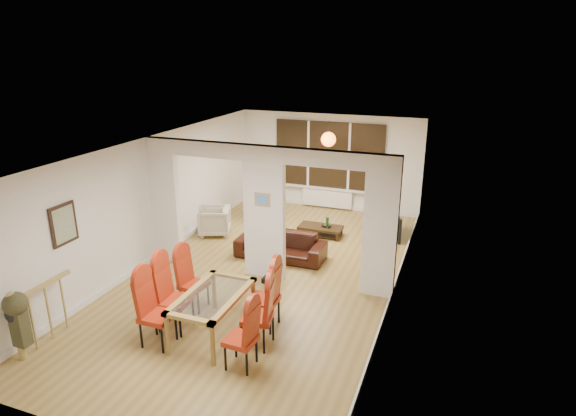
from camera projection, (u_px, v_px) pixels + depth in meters
The scene contains 24 objects.
floor at pixel (265, 275), 9.53m from camera, with size 5.00×9.00×0.01m, color olive.
room_walls at pixel (264, 213), 9.11m from camera, with size 5.00×9.00×2.60m, color silver, non-canonical shape.
divider_wall at pixel (264, 213), 9.11m from camera, with size 5.00×0.18×2.60m, color white.
bay_window_blinds at pixel (329, 155), 12.99m from camera, with size 3.00×0.08×1.80m, color black.
radiator at pixel (327, 198), 13.34m from camera, with size 1.40×0.08×0.50m, color white.
pendant_light at pixel (328, 139), 11.67m from camera, with size 0.36×0.36×0.36m, color orange.
stair_newel at pixel (45, 309), 7.25m from camera, with size 0.40×1.20×1.10m, color #A1874A, non-canonical shape.
wall_poster at pixel (64, 224), 7.70m from camera, with size 0.04×0.52×0.67m, color gray.
pillar_photo at pixel (262, 200), 8.93m from camera, with size 0.30×0.03×0.25m, color #4C8CD8.
dining_table at pixel (213, 314), 7.48m from camera, with size 0.84×1.49×0.70m, color olive, non-canonical shape.
dining_chair_la at pixel (157, 311), 7.16m from camera, with size 0.45×0.45×1.12m, color maroon, non-canonical shape.
dining_chair_lb at pixel (175, 296), 7.55m from camera, with size 0.47×0.47×1.17m, color maroon, non-canonical shape.
dining_chair_lc at pixel (194, 281), 8.17m from camera, with size 0.42×0.42×1.04m, color maroon, non-canonical shape.
dining_chair_ra at pixel (240, 335), 6.67m from camera, with size 0.41×0.41×1.02m, color maroon, non-canonical shape.
dining_chair_rb at pixel (257, 312), 7.15m from camera, with size 0.44×0.44×1.10m, color maroon, non-canonical shape.
dining_chair_rc at pixel (264, 295), 7.62m from camera, with size 0.45×0.45×1.12m, color maroon, non-canonical shape.
sofa at pixel (281, 245), 10.23m from camera, with size 1.89×0.74×0.55m, color black.
armchair at pixel (214, 221), 11.50m from camera, with size 0.73×0.71×0.66m, color #B9B39C.
person at pixel (261, 193), 12.13m from camera, with size 0.38×0.58×1.58m, color black.
television at pixel (391, 224), 11.37m from camera, with size 0.14×1.04×0.60m, color black.
coffee_table at pixel (321, 231), 11.47m from camera, with size 1.03×0.52×0.24m, color black, non-canonical shape.
bottle at pixel (327, 222), 11.27m from camera, with size 0.07×0.07×0.28m, color #143F19.
bowl at pixel (326, 226), 11.40m from camera, with size 0.22×0.22×0.05m, color black.
shoes at pixel (269, 280), 9.24m from camera, with size 0.22×0.23×0.09m, color black, non-canonical shape.
Camera 1 is at (3.41, -7.90, 4.32)m, focal length 30.00 mm.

